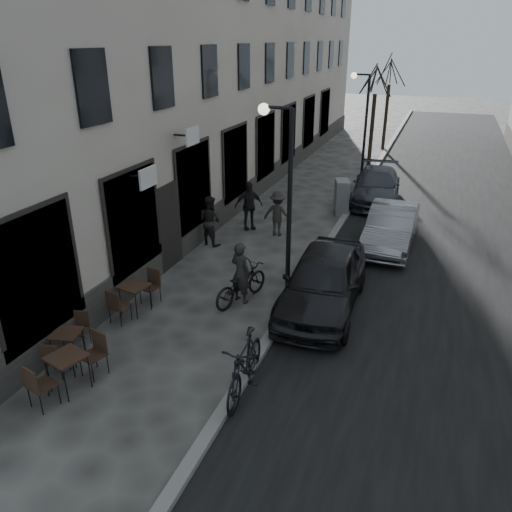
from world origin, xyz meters
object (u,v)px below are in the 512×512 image
Objects in this scene: tree_far at (390,71)px; bistro_set_c at (135,296)px; pedestrian_far at (249,206)px; streetlamp_far at (362,118)px; streetlamp_near at (283,185)px; car_near at (323,281)px; bistro_set_b at (68,343)px; pedestrian_mid at (278,214)px; utility_cabinet at (341,197)px; tree_near at (376,78)px; car_mid at (391,227)px; bistro_set_a at (69,369)px; car_far at (376,186)px; moped at (245,365)px; bicycle at (241,284)px; pedestrian_near at (210,221)px.

tree_far reaches higher than bistro_set_c.
tree_far is at bearing 41.73° from pedestrian_far.
tree_far is at bearing 89.54° from streetlamp_far.
streetlamp_near reaches higher than car_near.
pedestrian_mid is (1.92, 8.77, 0.37)m from bistro_set_b.
pedestrian_far is (-2.82, -2.95, 0.21)m from utility_cabinet.
tree_near is 1.35× the size of car_mid.
bistro_set_b is (-0.69, 0.80, -0.06)m from bistro_set_a.
bistro_set_b is at bearing -124.43° from utility_cabinet.
car_far is (1.08, 2.10, 0.00)m from utility_cabinet.
car_near reaches higher than moped.
car_mid is (3.88, 0.34, -0.11)m from pedestrian_mid.
tree_far is 3.53× the size of pedestrian_mid.
bistro_set_b is (-3.46, -4.35, -2.73)m from streetlamp_near.
car_near is (4.43, 1.88, 0.31)m from bistro_set_c.
utility_cabinet is (2.86, 12.78, 0.19)m from bistro_set_a.
bistro_set_b is 4.00m from moped.
tree_near is 3.40× the size of bistro_set_a.
tree_near reaches higher than bistro_set_a.
pedestrian_mid is (-0.59, 4.97, 0.29)m from bicycle.
pedestrian_mid is (-1.54, 4.42, -2.35)m from streetlamp_near.
streetlamp_far is 5.03m from utility_cabinet.
bistro_set_b is 7.20m from pedestrian_near.
pedestrian_far is (0.73, 9.02, 0.46)m from bistro_set_b.
streetlamp_near is at bearing 41.52° from bistro_set_c.
streetlamp_far is at bearing -90.46° from tree_far.
pedestrian_far is (-2.81, -16.33, -3.77)m from tree_far.
streetlamp_near is 5.87m from pedestrian_far.
streetlamp_far is 2.60× the size of bicycle.
streetlamp_far reaches higher than car_far.
tree_far is 13.96m from utility_cabinet.
bistro_set_a is (-2.85, -26.16, -4.17)m from tree_far.
utility_cabinet is at bearing -78.43° from bicycle.
bistro_set_a is at bearing -109.15° from car_far.
car_near is at bearing -89.52° from pedestrian_far.
bicycle is 1.09× the size of pedestrian_far.
pedestrian_far is 0.42× the size of car_mid.
moped is (-0.65, -13.72, -0.06)m from car_far.
pedestrian_mid is (-1.63, -3.20, 0.13)m from utility_cabinet.
bicycle is 4.21m from pedestrian_near.
streetlamp_far is 3.15× the size of pedestrian_mid.
tree_near is (0.07, 15.00, 1.50)m from streetlamp_near.
bistro_set_a is 1.04× the size of pedestrian_mid.
car_mid is (5.77, 1.93, -0.16)m from pedestrian_near.
car_far is (2.72, 5.30, -0.13)m from pedestrian_mid.
tree_far is at bearing 87.75° from moped.
pedestrian_near is at bearing 101.51° from bistro_set_c.
car_near is (1.10, -21.15, -3.88)m from tree_far.
car_far is at bearing -78.23° from tree_near.
bistro_set_a is (-2.77, -17.16, -2.67)m from streetlamp_far.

